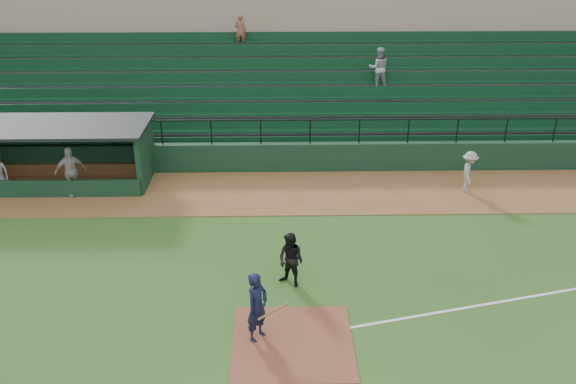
{
  "coord_description": "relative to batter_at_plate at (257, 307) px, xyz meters",
  "views": [
    {
      "loc": [
        -0.36,
        -13.28,
        9.77
      ],
      "look_at": [
        0.0,
        5.0,
        1.4
      ],
      "focal_mm": 38.11,
      "sensor_mm": 36.0,
      "label": 1
    }
  ],
  "objects": [
    {
      "name": "batter_at_plate",
      "position": [
        0.0,
        0.0,
        0.0
      ],
      "size": [
        1.18,
        0.82,
        1.88
      ],
      "color": "black",
      "rests_on": "ground"
    },
    {
      "name": "home_plate_dirt",
      "position": [
        0.87,
        -0.22,
        -0.92
      ],
      "size": [
        3.0,
        3.0,
        0.03
      ],
      "primitive_type": "cube",
      "color": "brown",
      "rests_on": "ground"
    },
    {
      "name": "ground",
      "position": [
        0.87,
        0.78,
        -0.94
      ],
      "size": [
        90.0,
        90.0,
        0.0
      ],
      "primitive_type": "plane",
      "color": "#2D561B",
      "rests_on": "ground"
    },
    {
      "name": "warning_track",
      "position": [
        0.87,
        8.78,
        -0.92
      ],
      "size": [
        40.0,
        4.0,
        0.03
      ],
      "primitive_type": "cube",
      "color": "brown",
      "rests_on": "ground"
    },
    {
      "name": "stadium_structure",
      "position": [
        0.87,
        17.24,
        1.36
      ],
      "size": [
        38.0,
        13.08,
        6.4
      ],
      "color": "#10311D",
      "rests_on": "ground"
    },
    {
      "name": "umpire",
      "position": [
        0.89,
        2.41,
        -0.12
      ],
      "size": [
        1.01,
        0.97,
        1.64
      ],
      "primitive_type": "imported",
      "rotation": [
        0.0,
        0.0,
        -0.62
      ],
      "color": "black",
      "rests_on": "ground"
    },
    {
      "name": "foul_line",
      "position": [
        8.87,
        1.98,
        -0.93
      ],
      "size": [
        17.49,
        4.44,
        0.01
      ],
      "primitive_type": "cube",
      "rotation": [
        0.0,
        0.0,
        0.24
      ],
      "color": "white",
      "rests_on": "ground"
    },
    {
      "name": "dugout",
      "position": [
        -8.88,
        10.34,
        0.39
      ],
      "size": [
        8.9,
        3.2,
        2.42
      ],
      "color": "#10311D",
      "rests_on": "ground"
    },
    {
      "name": "dugout_player_a",
      "position": [
        -7.17,
        8.62,
        0.06
      ],
      "size": [
        1.23,
        0.93,
        1.94
      ],
      "primitive_type": "imported",
      "rotation": [
        0.0,
        0.0,
        0.46
      ],
      "color": "#9F9A95",
      "rests_on": "warning_track"
    },
    {
      "name": "runner",
      "position": [
        7.8,
        8.72,
        -0.11
      ],
      "size": [
        0.87,
        1.16,
        1.6
      ],
      "primitive_type": "imported",
      "rotation": [
        0.0,
        0.0,
        1.28
      ],
      "color": "#A39F99",
      "rests_on": "warning_track"
    }
  ]
}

